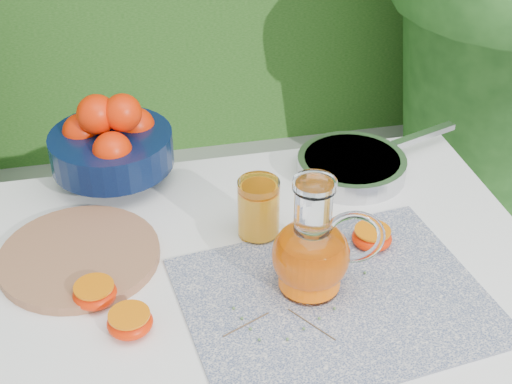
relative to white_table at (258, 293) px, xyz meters
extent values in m
cube|color=white|center=(0.00, 0.00, 0.06)|extent=(1.00, 0.70, 0.04)
cylinder|color=white|center=(-0.45, 0.30, -0.31)|extent=(0.04, 0.04, 0.71)
cylinder|color=white|center=(0.45, 0.30, -0.31)|extent=(0.04, 0.04, 0.71)
cube|color=#0D204D|center=(0.10, -0.13, 0.08)|extent=(0.53, 0.44, 0.00)
cylinder|color=#946143|center=(-0.31, 0.06, 0.09)|extent=(0.32, 0.32, 0.02)
cylinder|color=black|center=(-0.23, 0.31, 0.10)|extent=(0.09, 0.09, 0.04)
cylinder|color=black|center=(-0.23, 0.31, 0.15)|extent=(0.25, 0.25, 0.07)
sphere|color=#F52C02|center=(-0.29, 0.34, 0.18)|extent=(0.08, 0.08, 0.08)
sphere|color=#F52C02|center=(-0.18, 0.34, 0.18)|extent=(0.08, 0.08, 0.08)
sphere|color=#F52C02|center=(-0.23, 0.25, 0.18)|extent=(0.08, 0.08, 0.08)
sphere|color=#F52C02|center=(-0.23, 0.37, 0.18)|extent=(0.08, 0.08, 0.08)
sphere|color=#F52C02|center=(-0.25, 0.31, 0.23)|extent=(0.08, 0.08, 0.08)
sphere|color=#F52C02|center=(-0.20, 0.30, 0.24)|extent=(0.08, 0.08, 0.07)
cylinder|color=white|center=(0.07, -0.09, 0.09)|extent=(0.12, 0.12, 0.01)
ellipsoid|color=white|center=(0.07, -0.09, 0.15)|extent=(0.16, 0.16, 0.12)
cylinder|color=white|center=(0.07, -0.09, 0.25)|extent=(0.07, 0.07, 0.08)
cylinder|color=white|center=(0.07, -0.09, 0.29)|extent=(0.08, 0.08, 0.01)
torus|color=white|center=(0.13, -0.11, 0.19)|extent=(0.10, 0.04, 0.10)
cylinder|color=#E05604|center=(0.07, -0.09, 0.14)|extent=(0.13, 0.13, 0.09)
cylinder|color=white|center=(0.02, 0.07, 0.14)|extent=(0.08, 0.08, 0.11)
cylinder|color=#FFAC20|center=(0.02, 0.07, 0.13)|extent=(0.07, 0.07, 0.09)
cylinder|color=orange|center=(0.02, 0.07, 0.18)|extent=(0.06, 0.06, 0.00)
cylinder|color=#B9B9BE|center=(0.25, 0.23, 0.10)|extent=(0.29, 0.29, 0.04)
cylinder|color=silver|center=(0.25, 0.23, 0.12)|extent=(0.25, 0.25, 0.01)
cube|color=#B9B9BE|center=(0.43, 0.29, 0.12)|extent=(0.17, 0.08, 0.01)
ellipsoid|color=#F52C02|center=(-0.23, -0.13, 0.10)|extent=(0.09, 0.09, 0.03)
cylinder|color=orange|center=(-0.23, -0.13, 0.11)|extent=(0.08, 0.08, 0.00)
ellipsoid|color=#F52C02|center=(-0.28, -0.05, 0.10)|extent=(0.09, 0.09, 0.03)
cylinder|color=orange|center=(-0.28, -0.05, 0.11)|extent=(0.08, 0.08, 0.00)
ellipsoid|color=#F52C02|center=(0.21, 0.00, 0.10)|extent=(0.09, 0.09, 0.03)
cylinder|color=orange|center=(0.21, 0.00, 0.11)|extent=(0.08, 0.08, 0.00)
cylinder|color=brown|center=(0.05, -0.18, 0.09)|extent=(0.06, 0.08, 0.00)
sphere|color=#4D723B|center=(0.00, -0.20, 0.09)|extent=(0.01, 0.01, 0.00)
sphere|color=#4D723B|center=(0.03, -0.19, 0.09)|extent=(0.01, 0.01, 0.00)
sphere|color=#4D723B|center=(0.06, -0.17, 0.09)|extent=(0.01, 0.01, 0.00)
sphere|color=#4D723B|center=(0.09, -0.15, 0.09)|extent=(0.01, 0.01, 0.00)
cylinder|color=brown|center=(0.12, -0.04, 0.09)|extent=(0.08, 0.09, 0.00)
sphere|color=#4D723B|center=(0.07, 0.00, 0.09)|extent=(0.01, 0.01, 0.00)
sphere|color=#4D723B|center=(0.10, -0.03, 0.09)|extent=(0.01, 0.01, 0.00)
sphere|color=#4D723B|center=(0.14, -0.06, 0.09)|extent=(0.01, 0.01, 0.00)
sphere|color=#4D723B|center=(0.17, -0.08, 0.09)|extent=(0.01, 0.01, 0.00)
cylinder|color=brown|center=(-0.05, -0.16, 0.09)|extent=(0.08, 0.04, 0.00)
sphere|color=#4D723B|center=(-0.04, -0.20, 0.09)|extent=(0.01, 0.01, 0.00)
sphere|color=#4D723B|center=(-0.05, -0.17, 0.09)|extent=(0.01, 0.01, 0.00)
sphere|color=#4D723B|center=(-0.06, -0.14, 0.09)|extent=(0.01, 0.01, 0.00)
sphere|color=#4D723B|center=(-0.07, -0.12, 0.09)|extent=(0.01, 0.01, 0.00)
camera|label=1|loc=(-0.21, -0.94, 0.89)|focal=50.00mm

